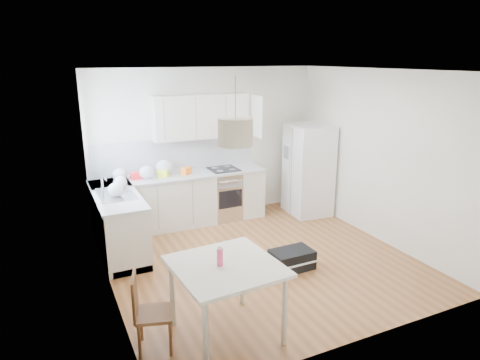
{
  "coord_description": "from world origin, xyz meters",
  "views": [
    {
      "loc": [
        -2.69,
        -5.05,
        2.87
      ],
      "look_at": [
        -0.13,
        0.4,
        1.13
      ],
      "focal_mm": 32.0,
      "sensor_mm": 36.0,
      "label": 1
    }
  ],
  "objects_px": {
    "refrigerator": "(309,170)",
    "dining_table": "(226,273)",
    "dining_chair": "(154,312)",
    "gym_bag": "(292,259)"
  },
  "relations": [
    {
      "from": "refrigerator",
      "to": "dining_table",
      "type": "height_order",
      "value": "refrigerator"
    },
    {
      "from": "dining_chair",
      "to": "gym_bag",
      "type": "xyz_separation_m",
      "value": [
        2.17,
        0.88,
        -0.28
      ]
    },
    {
      "from": "dining_chair",
      "to": "refrigerator",
      "type": "bearing_deg",
      "value": 52.45
    },
    {
      "from": "refrigerator",
      "to": "dining_chair",
      "type": "height_order",
      "value": "refrigerator"
    },
    {
      "from": "dining_table",
      "to": "dining_chair",
      "type": "relative_size",
      "value": 1.33
    },
    {
      "from": "refrigerator",
      "to": "gym_bag",
      "type": "relative_size",
      "value": 2.89
    },
    {
      "from": "dining_table",
      "to": "gym_bag",
      "type": "relative_size",
      "value": 1.91
    },
    {
      "from": "dining_chair",
      "to": "gym_bag",
      "type": "bearing_deg",
      "value": 37.98
    },
    {
      "from": "refrigerator",
      "to": "gym_bag",
      "type": "height_order",
      "value": "refrigerator"
    },
    {
      "from": "dining_table",
      "to": "dining_chair",
      "type": "bearing_deg",
      "value": 168.82
    }
  ]
}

